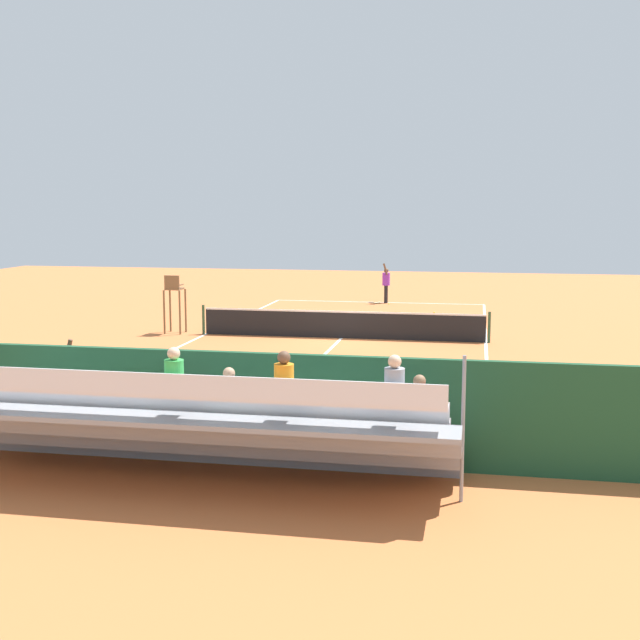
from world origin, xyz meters
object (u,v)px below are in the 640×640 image
tennis_net (342,324)px  tennis_player (386,282)px  tennis_racket (376,303)px  tennis_ball_far (389,304)px  equipment_bag (228,438)px  line_judge (63,384)px  umpire_chair (174,298)px  bleacher_stand (204,427)px  tennis_ball_near (434,312)px  courtside_bench (310,422)px

tennis_net → tennis_player: tennis_player is taller
tennis_racket → tennis_ball_far: (-0.66, 0.48, 0.02)m
equipment_bag → line_judge: 3.74m
umpire_chair → tennis_ball_far: size_ratio=32.42×
tennis_net → line_judge: size_ratio=5.35×
tennis_net → bleacher_stand: bearing=90.8°
tennis_racket → tennis_player: bearing=-169.8°
tennis_net → equipment_bag: bearing=90.0°
tennis_net → equipment_bag: 13.40m
equipment_bag → tennis_racket: (0.09, -24.14, -0.16)m
tennis_net → tennis_ball_near: tennis_net is taller
equipment_bag → tennis_player: size_ratio=0.47×
courtside_bench → tennis_ball_far: (1.02, -23.54, -0.53)m
umpire_chair → courtside_bench: 15.39m
equipment_bag → line_judge: (3.63, -0.38, 0.84)m
umpire_chair → equipment_bag: (-6.20, 13.38, -1.13)m
courtside_bench → tennis_ball_near: bearing=-93.5°
equipment_bag → tennis_ball_near: (-2.85, -20.87, -0.15)m
umpire_chair → equipment_bag: bearing=114.9°
bleacher_stand → equipment_bag: 2.12m
tennis_ball_far → line_judge: bearing=79.8°
umpire_chair → tennis_player: umpire_chair is taller
bleacher_stand → line_judge: (3.83, -2.34, 0.06)m
tennis_ball_near → equipment_bag: bearing=82.2°
bleacher_stand → courtside_bench: (-1.39, -2.09, -0.39)m
courtside_bench → tennis_player: tennis_player is taller
tennis_ball_near → tennis_net: bearing=69.1°
bleacher_stand → tennis_racket: 26.12m
courtside_bench → line_judge: (5.22, -0.25, 0.46)m
tennis_player → tennis_ball_near: tennis_player is taller
tennis_net → tennis_player: 10.84m
umpire_chair → tennis_net: bearing=-179.8°
line_judge → bleacher_stand: bearing=148.6°
bleacher_stand → tennis_ball_far: (-0.37, -25.63, -0.92)m
courtside_bench → tennis_ball_near: courtside_bench is taller
tennis_net → umpire_chair: 6.25m
tennis_player → tennis_racket: bearing=10.2°
tennis_ball_far → line_judge: (4.19, 23.29, 0.98)m
equipment_bag → line_judge: size_ratio=0.47×
tennis_racket → line_judge: 24.05m
tennis_net → tennis_ball_near: bearing=-110.9°
tennis_ball_near → line_judge: size_ratio=0.03×
tennis_ball_near → line_judge: 21.51m
tennis_player → umpire_chair: bearing=58.8°
bleacher_stand → courtside_bench: 2.54m
tennis_player → line_judge: same height
equipment_bag → tennis_racket: size_ratio=1.54×
bleacher_stand → umpire_chair: bearing=-67.4°
courtside_bench → tennis_player: (1.23, -24.09, 0.46)m
tennis_racket → tennis_ball_far: size_ratio=8.87×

